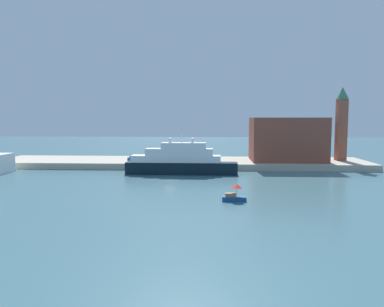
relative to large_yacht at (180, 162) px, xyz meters
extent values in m
plane|color=#3D6670|center=(-1.47, -9.38, -3.22)|extent=(400.00, 400.00, 0.00)
cube|color=#B7AD99|center=(-1.47, 17.17, -2.34)|extent=(110.00, 21.10, 1.76)
cube|color=black|center=(0.36, 0.00, -1.69)|extent=(28.39, 4.05, 3.07)
cube|color=white|center=(-1.06, 0.00, 0.72)|extent=(22.71, 3.72, 1.74)
cube|color=white|center=(-0.21, 0.00, 2.47)|extent=(17.04, 3.40, 1.76)
cube|color=white|center=(0.93, 0.00, 4.10)|extent=(11.36, 3.07, 1.51)
cylinder|color=silver|center=(0.36, 0.00, 6.78)|extent=(0.16, 0.16, 3.85)
sphere|color=white|center=(3.20, 0.00, 5.47)|extent=(1.22, 1.22, 1.22)
sphere|color=white|center=(-2.48, 0.00, 5.47)|extent=(1.22, 1.22, 1.22)
cube|color=navy|center=(12.11, -30.49, -2.82)|extent=(4.13, 1.44, 0.79)
cube|color=#8C6647|center=(11.49, -30.49, -2.12)|extent=(1.82, 1.15, 0.60)
cylinder|color=#B2B2B2|center=(12.52, -30.49, -1.66)|extent=(0.06, 0.06, 1.52)
cone|color=red|center=(12.52, -30.49, -0.56)|extent=(1.99, 1.99, 0.70)
cube|color=brown|center=(30.15, 16.75, 4.88)|extent=(21.00, 14.74, 12.69)
cube|color=#93513D|center=(46.24, 18.45, 7.54)|extent=(2.81, 2.81, 18.01)
cone|color=#387A5B|center=(46.24, 18.45, 18.36)|extent=(3.66, 3.66, 3.62)
cube|color=#1E4C99|center=(-14.81, 14.99, -1.04)|extent=(4.33, 1.72, 0.84)
cube|color=#262D33|center=(-15.02, 14.99, -0.35)|extent=(2.60, 1.55, 0.53)
cylinder|color=#4C4C4C|center=(-9.70, 9.12, -0.79)|extent=(0.36, 0.36, 1.34)
sphere|color=tan|center=(-9.70, 9.12, 0.00)|extent=(0.24, 0.24, 0.24)
cylinder|color=black|center=(4.65, 7.53, -1.06)|extent=(0.45, 0.45, 0.80)
camera|label=1|loc=(8.49, -93.50, 10.97)|focal=34.65mm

